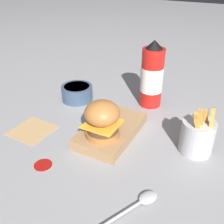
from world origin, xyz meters
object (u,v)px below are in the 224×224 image
at_px(ketchup_bottle, 152,77).
at_px(side_bowl, 77,92).
at_px(fries_basket, 197,136).
at_px(burger, 103,119).
at_px(spoon, 142,201).
at_px(serving_board, 112,131).

relative_size(ketchup_bottle, side_bowl, 2.05).
distance_m(fries_basket, side_bowl, 0.49).
bearing_deg(burger, side_bowl, 48.78).
bearing_deg(side_bowl, ketchup_bottle, -70.19).
height_order(burger, spoon, burger).
distance_m(serving_board, burger, 0.09).
height_order(ketchup_bottle, spoon, ketchup_bottle).
bearing_deg(fries_basket, burger, 111.34).
distance_m(fries_basket, spoon, 0.26).
relative_size(fries_basket, side_bowl, 1.24).
xyz_separation_m(serving_board, fries_basket, (0.04, -0.24, 0.03)).
bearing_deg(serving_board, burger, -179.18).
height_order(fries_basket, spoon, fries_basket).
xyz_separation_m(fries_basket, side_bowl, (0.11, 0.47, -0.02)).
relative_size(ketchup_bottle, fries_basket, 1.65).
bearing_deg(ketchup_bottle, burger, 173.89).
distance_m(side_bowl, spoon, 0.54).
bearing_deg(side_bowl, serving_board, -122.93).
bearing_deg(ketchup_bottle, serving_board, 172.39).
distance_m(serving_board, spoon, 0.27).
distance_m(serving_board, side_bowl, 0.27).
relative_size(serving_board, side_bowl, 2.07).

